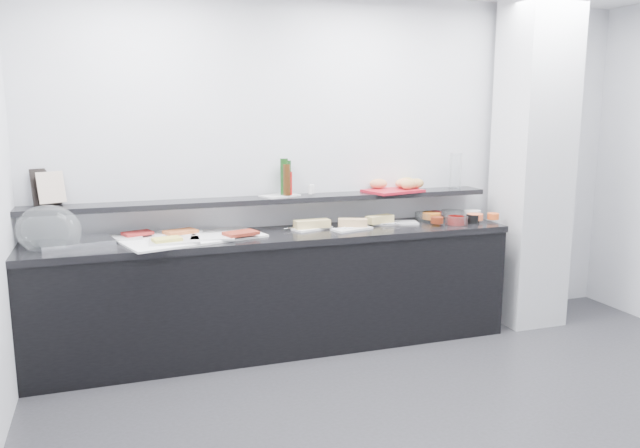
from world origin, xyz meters
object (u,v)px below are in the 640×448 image
object	(u,v)px
framed_print	(46,187)
condiment_tray	(280,196)
sandwich_plate_mid	(352,229)
carafe	(455,171)
bread_tray	(393,191)
cloche_base	(76,243)

from	to	relation	value
framed_print	condiment_tray	size ratio (longest dim) A/B	0.92
sandwich_plate_mid	carafe	world-z (taller)	carafe
condiment_tray	bread_tray	bearing A→B (deg)	-25.54
cloche_base	carafe	size ratio (longest dim) A/B	1.57
sandwich_plate_mid	framed_print	xyz separation A→B (m)	(-2.17, 0.33, 0.37)
framed_print	bread_tray	size ratio (longest dim) A/B	0.59
condiment_tray	sandwich_plate_mid	bearing A→B (deg)	-48.85
sandwich_plate_mid	framed_print	world-z (taller)	framed_print
sandwich_plate_mid	bread_tray	xyz separation A→B (m)	(0.44, 0.20, 0.25)
cloche_base	bread_tray	bearing A→B (deg)	-10.05
cloche_base	sandwich_plate_mid	bearing A→B (deg)	-15.32
carafe	condiment_tray	bearing A→B (deg)	179.48
sandwich_plate_mid	condiment_tray	size ratio (longest dim) A/B	1.11
cloche_base	sandwich_plate_mid	size ratio (longest dim) A/B	1.49
cloche_base	bread_tray	world-z (taller)	bread_tray
framed_print	bread_tray	world-z (taller)	framed_print
condiment_tray	bread_tray	xyz separation A→B (m)	(0.94, -0.04, 0.00)
condiment_tray	carafe	bearing A→B (deg)	-23.55
condiment_tray	framed_print	bearing A→B (deg)	153.99
cloche_base	bread_tray	distance (m)	2.44
cloche_base	framed_print	size ratio (longest dim) A/B	1.81
cloche_base	sandwich_plate_mid	world-z (taller)	cloche_base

